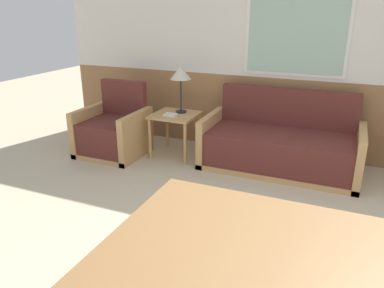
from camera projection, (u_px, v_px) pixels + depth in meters
wall_back at (331, 48)px, 4.29m from camera, size 7.20×0.09×2.70m
couch at (280, 147)px, 4.36m from camera, size 1.78×0.81×0.90m
armchair at (113, 133)px, 4.82m from camera, size 0.79×0.73×0.91m
side_table at (175, 121)px, 4.72m from camera, size 0.54×0.54×0.55m
table_lamp at (181, 74)px, 4.59m from camera, size 0.26×0.26×0.58m
book_stack at (171, 115)px, 4.60m from camera, size 0.15×0.12×0.03m
dining_table at (330, 282)px, 1.59m from camera, size 2.04×1.10×0.76m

